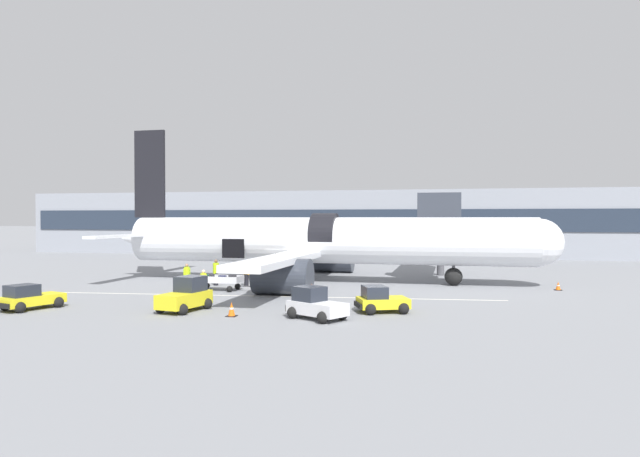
% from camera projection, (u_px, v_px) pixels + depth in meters
% --- Properties ---
extents(ground_plane, '(500.00, 500.00, 0.00)m').
position_uv_depth(ground_plane, '(277.00, 285.00, 39.85)').
color(ground_plane, gray).
extents(apron_marking_line, '(28.28, 2.99, 0.01)m').
position_uv_depth(apron_marking_line, '(264.00, 296.00, 34.31)').
color(apron_marking_line, silver).
rests_on(apron_marking_line, ground_plane).
extents(terminal_strip, '(89.31, 12.58, 8.11)m').
position_uv_depth(terminal_strip, '(360.00, 223.00, 75.11)').
color(terminal_strip, gray).
rests_on(terminal_strip, ground_plane).
extents(jet_bridge_stub, '(3.13, 10.82, 6.57)m').
position_uv_depth(jet_bridge_stub, '(440.00, 214.00, 45.84)').
color(jet_bridge_stub, '#4C4C51').
rests_on(jet_bridge_stub, ground_plane).
extents(airplane, '(33.18, 28.60, 11.61)m').
position_uv_depth(airplane, '(319.00, 242.00, 41.88)').
color(airplane, white).
rests_on(airplane, ground_plane).
extents(baggage_tug_lead, '(3.18, 2.64, 1.49)m').
position_uv_depth(baggage_tug_lead, '(315.00, 305.00, 26.55)').
color(baggage_tug_lead, silver).
rests_on(baggage_tug_lead, ground_plane).
extents(baggage_tug_mid, '(2.22, 3.32, 1.72)m').
position_uv_depth(baggage_tug_mid, '(186.00, 296.00, 28.92)').
color(baggage_tug_mid, yellow).
rests_on(baggage_tug_mid, ground_plane).
extents(baggage_tug_rear, '(2.46, 3.41, 1.32)m').
position_uv_depth(baggage_tug_rear, '(29.00, 298.00, 29.28)').
color(baggage_tug_rear, yellow).
rests_on(baggage_tug_rear, ground_plane).
extents(baggage_tug_spare, '(2.94, 2.61, 1.32)m').
position_uv_depth(baggage_tug_spare, '(381.00, 301.00, 28.45)').
color(baggage_tug_spare, yellow).
rests_on(baggage_tug_spare, ground_plane).
extents(baggage_cart_loading, '(4.01, 1.81, 1.06)m').
position_uv_depth(baggage_cart_loading, '(219.00, 282.00, 37.06)').
color(baggage_cart_loading, silver).
rests_on(baggage_cart_loading, ground_plane).
extents(ground_crew_loader_a, '(0.58, 0.54, 1.74)m').
position_uv_depth(ground_crew_loader_a, '(246.00, 273.00, 39.33)').
color(ground_crew_loader_a, black).
rests_on(ground_crew_loader_a, ground_plane).
extents(ground_crew_loader_b, '(0.49, 0.55, 1.63)m').
position_uv_depth(ground_crew_loader_b, '(187.00, 275.00, 38.47)').
color(ground_crew_loader_b, black).
rests_on(ground_crew_loader_b, ground_plane).
extents(ground_crew_driver, '(0.56, 0.46, 1.61)m').
position_uv_depth(ground_crew_driver, '(204.00, 282.00, 34.19)').
color(ground_crew_driver, black).
rests_on(ground_crew_driver, ground_plane).
extents(ground_crew_supervisor, '(0.43, 0.63, 1.82)m').
position_uv_depth(ground_crew_supervisor, '(216.00, 272.00, 39.79)').
color(ground_crew_supervisor, black).
rests_on(ground_crew_supervisor, ground_plane).
extents(safety_cone_nose, '(0.46, 0.46, 0.56)m').
position_uv_depth(safety_cone_nose, '(558.00, 286.00, 37.12)').
color(safety_cone_nose, black).
rests_on(safety_cone_nose, ground_plane).
extents(safety_cone_engine_left, '(0.49, 0.49, 0.69)m').
position_uv_depth(safety_cone_engine_left, '(232.00, 310.00, 27.25)').
color(safety_cone_engine_left, black).
rests_on(safety_cone_engine_left, ground_plane).
extents(safety_cone_wingtip, '(0.54, 0.54, 0.75)m').
position_uv_depth(safety_cone_wingtip, '(312.00, 290.00, 34.43)').
color(safety_cone_wingtip, black).
rests_on(safety_cone_wingtip, ground_plane).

